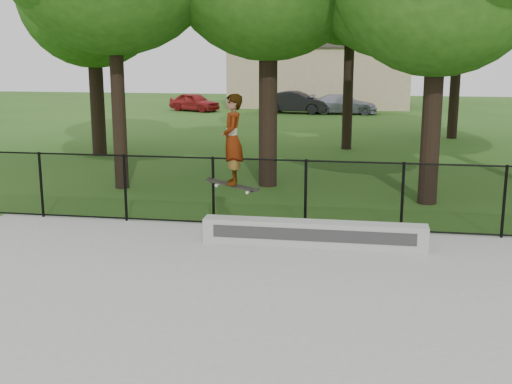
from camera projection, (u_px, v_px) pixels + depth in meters
ground at (261, 359)px, 8.02m from camera, size 100.00×100.00×0.00m
concrete_slab at (261, 357)px, 8.01m from camera, size 14.00×12.00×0.06m
grind_ledge at (313, 234)px, 12.43m from camera, size 4.33×0.40×0.49m
car_a at (194, 102)px, 41.04m from camera, size 3.67×2.68×1.17m
car_b at (296, 102)px, 39.69m from camera, size 3.87×1.96×1.34m
car_c at (343, 104)px, 39.23m from camera, size 3.80×1.76×1.19m
skater_airborne at (232, 141)px, 12.16m from camera, size 0.83×0.70×1.89m
chainlink_fence at (306, 194)px, 13.52m from camera, size 16.06×0.06×1.50m
distant_building at (320, 75)px, 44.47m from camera, size 12.40×6.40×4.30m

